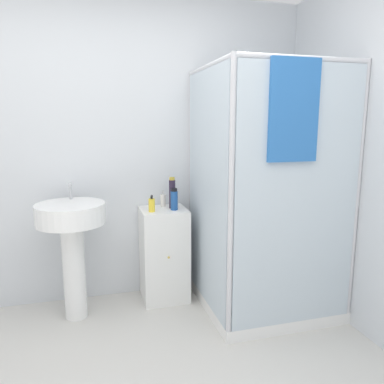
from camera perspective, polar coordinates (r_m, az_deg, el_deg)
wall_back at (r=3.18m, az=-12.71°, el=6.05°), size 6.40×0.06×2.50m
shower_enclosure at (r=3.04m, az=10.32°, el=-8.92°), size 0.98×1.01×1.90m
vanity_cabinet at (r=3.21m, az=-4.27°, el=-9.42°), size 0.38×0.38×0.78m
sink at (r=2.95m, az=-17.84°, el=-6.11°), size 0.51×0.51×1.03m
soap_dispenser at (r=3.00m, az=-6.16°, el=-1.97°), size 0.05×0.05×0.14m
shampoo_bottle_tall_black at (r=3.10m, az=-3.04°, el=-0.17°), size 0.05×0.05×0.26m
shampoo_bottle_blue at (r=3.04m, az=-2.73°, el=-1.15°), size 0.06×0.06×0.18m
lotion_bottle_white at (r=3.18m, az=-4.41°, el=-1.26°), size 0.05×0.05×0.13m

